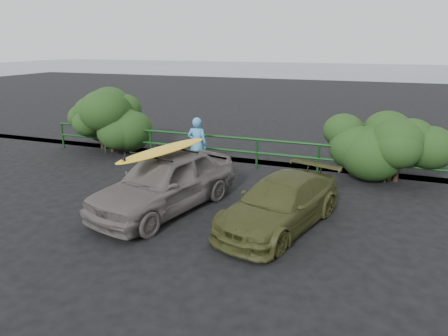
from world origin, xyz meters
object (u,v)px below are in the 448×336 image
at_px(guardrail, 228,151).
at_px(man, 197,144).
at_px(olive_vehicle, 280,203).
at_px(sedan, 165,182).
at_px(surfboard, 164,150).

bearing_deg(guardrail, man, -131.63).
bearing_deg(olive_vehicle, man, 154.31).
height_order(sedan, man, man).
distance_m(sedan, olive_vehicle, 2.91).
height_order(sedan, olive_vehicle, sedan).
relative_size(guardrail, sedan, 3.28).
bearing_deg(man, surfboard, 95.03).
height_order(sedan, surfboard, surfboard).
bearing_deg(sedan, surfboard, 104.50).
relative_size(olive_vehicle, surfboard, 1.29).
height_order(olive_vehicle, surfboard, surfboard).
bearing_deg(olive_vehicle, sedan, -162.79).
xyz_separation_m(guardrail, sedan, (-0.23, -4.05, 0.21)).
bearing_deg(man, olive_vehicle, 132.82).
bearing_deg(guardrail, olive_vehicle, -56.44).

